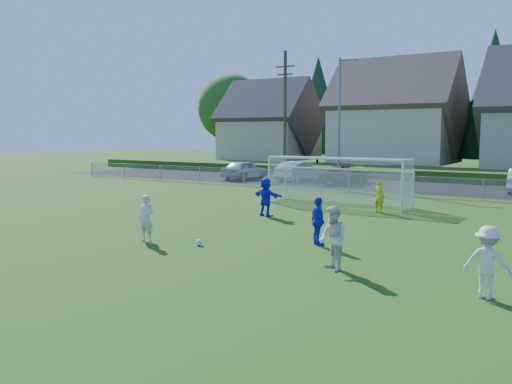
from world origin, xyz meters
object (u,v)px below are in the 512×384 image
Objects in this scene: car_b at (298,171)px; car_c at (345,174)px; player_white_b at (333,238)px; soccer_goal at (340,173)px; player_blue_a at (318,221)px; player_blue_b at (266,197)px; soccer_ball at (199,242)px; goalkeeper at (379,196)px; player_white_a at (146,218)px; player_white_c at (488,262)px; car_a at (245,170)px.

car_c is at bearing -179.42° from car_b.
player_white_b is 0.36× the size of car_c.
soccer_goal reaches higher than car_c.
player_blue_a is at bearing 111.06° from car_c.
player_blue_b is (-6.61, 7.27, -0.02)m from player_white_b.
soccer_ball is 0.14× the size of goalkeeper.
soccer_goal reaches higher than car_b.
car_b is (-6.92, 23.89, -0.05)m from player_white_a.
car_c is 12.01m from soccer_goal.
car_c is (-9.89, 23.79, -0.20)m from player_white_b.
goalkeeper is 17.18m from car_b.
car_b is 0.62× the size of soccer_goal.
goalkeeper is (-6.66, 11.45, -0.05)m from player_white_c.
player_white_b is (5.10, -0.59, 0.77)m from soccer_ball.
player_white_b is at bearing 123.96° from car_b.
car_b is at bearing 110.68° from soccer_ball.
player_white_a is 1.00× the size of player_blue_a.
player_white_a is at bearing 109.95° from car_b.
player_white_c is at bearing 155.75° from player_blue_b.
goalkeeper is at bearing 119.52° from car_c.
player_blue_b is 0.35× the size of car_c.
player_blue_a is at bearing 33.85° from soccer_ball.
player_blue_b is (-4.79, 4.48, 0.06)m from player_blue_a.
car_a is 4.46m from car_b.
player_blue_a is at bearing -69.85° from soccer_goal.
goalkeeper reaches higher than car_b.
player_blue_b is at bearing 130.03° from car_a.
player_white_b is at bearing -6.57° from soccer_ball.
car_a is (-11.68, 15.71, -0.10)m from player_blue_b.
player_white_b is at bearing 112.61° from car_c.
player_white_b is 1.09× the size of player_blue_a.
car_c is (-13.87, 24.19, -0.14)m from player_white_c.
player_blue_a is (5.22, 2.66, 0.00)m from player_white_a.
player_white_a is at bearing -142.98° from player_white_b.
goalkeeper is at bearing 146.00° from car_a.
soccer_goal reaches higher than player_white_b.
goalkeeper is at bearing 134.78° from car_b.
player_white_c is 0.37× the size of car_a.
player_blue_b is (-10.59, 7.67, 0.04)m from player_white_c.
player_blue_a is 6.56m from player_blue_b.
soccer_ball is 2.10m from player_white_a.
player_white_a reaches higher than car_a.
soccer_ball is 0.12× the size of player_white_b.
soccer_goal reaches higher than player_white_c.
soccer_ball is 9.16m from player_white_c.
player_white_b is 0.39× the size of car_a.
car_c is at bearing 150.67° from player_white_b.
car_c is (-3.28, 16.53, -0.18)m from player_blue_b.
player_blue_a reaches higher than car_a.
car_c is at bearing 101.65° from soccer_ball.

